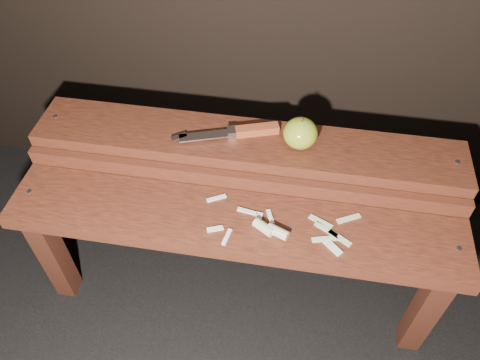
% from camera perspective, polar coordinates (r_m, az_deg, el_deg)
% --- Properties ---
extents(ground, '(60.00, 60.00, 0.00)m').
position_cam_1_polar(ground, '(1.58, -0.37, -12.60)').
color(ground, black).
extents(bench_front_tier, '(1.20, 0.20, 0.42)m').
position_cam_1_polar(bench_front_tier, '(1.25, -0.92, -7.03)').
color(bench_front_tier, '#39180E').
rests_on(bench_front_tier, ground).
extents(bench_rear_tier, '(1.20, 0.21, 0.50)m').
position_cam_1_polar(bench_rear_tier, '(1.35, 0.74, 2.26)').
color(bench_rear_tier, '#39180E').
rests_on(bench_rear_tier, ground).
extents(apple, '(0.09, 0.09, 0.10)m').
position_cam_1_polar(apple, '(1.26, 7.37, 5.68)').
color(apple, olive).
rests_on(apple, bench_rear_tier).
extents(knife, '(0.29, 0.12, 0.03)m').
position_cam_1_polar(knife, '(1.30, 0.39, 5.94)').
color(knife, '#963E21').
rests_on(knife, bench_rear_tier).
extents(apple_scraps, '(0.41, 0.16, 0.03)m').
position_cam_1_polar(apple_scraps, '(1.18, 4.66, -5.91)').
color(apple_scraps, beige).
rests_on(apple_scraps, bench_front_tier).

